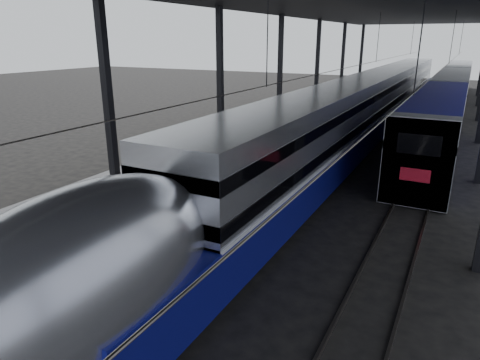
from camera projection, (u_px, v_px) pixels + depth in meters
The scene contains 8 objects.
ground at pixel (143, 270), 13.85m from camera, with size 160.00×160.00×0.00m, color black.
platform at pixel (281, 131), 32.04m from camera, with size 6.00×80.00×1.00m, color #4C4C4F.
yellow_strip at pixel (317, 128), 30.64m from camera, with size 0.30×80.00×0.01m, color gold.
rails at pixel (391, 149), 28.63m from camera, with size 6.52×80.00×0.16m.
canopy at pixel (364, 5), 26.94m from camera, with size 18.00×75.00×9.47m.
tgv_train at pixel (367, 109), 32.00m from camera, with size 3.17×65.20×4.54m.
second_train at pixel (450, 94), 41.02m from camera, with size 2.92×56.05×4.02m.
child at pixel (19, 270), 11.02m from camera, with size 0.33×0.22×0.91m, color #4A2118.
Camera 1 is at (8.48, -9.36, 7.12)m, focal length 32.00 mm.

